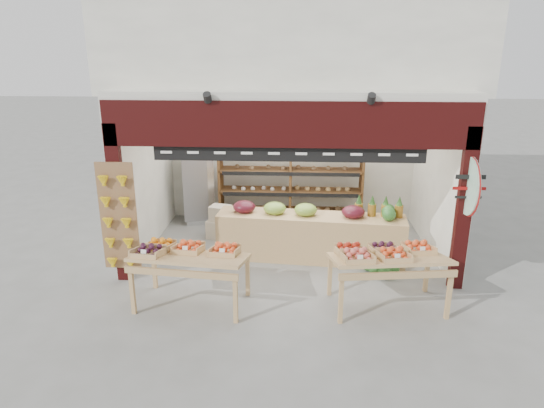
% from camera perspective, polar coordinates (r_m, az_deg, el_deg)
% --- Properties ---
extents(ground, '(60.00, 60.00, 0.00)m').
position_cam_1_polar(ground, '(9.17, 1.94, -6.21)').
color(ground, slate).
rests_on(ground, ground).
extents(shop_structure, '(6.36, 5.12, 5.40)m').
position_cam_1_polar(shop_structure, '(9.98, 2.42, 18.91)').
color(shop_structure, white).
rests_on(shop_structure, ground).
extents(banana_board, '(0.60, 0.15, 1.80)m').
position_cam_1_polar(banana_board, '(8.19, -17.66, -1.72)').
color(banana_board, brown).
rests_on(banana_board, ground).
extents(gift_sign, '(0.04, 0.93, 0.92)m').
position_cam_1_polar(gift_sign, '(7.93, 22.16, 1.96)').
color(gift_sign, silver).
rests_on(gift_sign, ground).
extents(back_shelving, '(3.07, 0.50, 1.89)m').
position_cam_1_polar(back_shelving, '(10.37, 2.20, 3.53)').
color(back_shelving, brown).
rests_on(back_shelving, ground).
extents(refrigerator, '(0.78, 0.78, 1.62)m').
position_cam_1_polar(refrigerator, '(10.89, -8.64, 2.09)').
color(refrigerator, silver).
rests_on(refrigerator, ground).
extents(cardboard_stack, '(1.08, 0.78, 0.69)m').
position_cam_1_polar(cardboard_stack, '(9.96, -4.91, -2.70)').
color(cardboard_stack, silver).
rests_on(cardboard_stack, ground).
extents(mid_counter, '(3.45, 0.98, 1.07)m').
position_cam_1_polar(mid_counter, '(8.95, 4.46, -3.65)').
color(mid_counter, tan).
rests_on(mid_counter, ground).
extents(display_table_left, '(1.75, 1.10, 1.05)m').
position_cam_1_polar(display_table_left, '(7.42, -10.25, -5.76)').
color(display_table_left, tan).
rests_on(display_table_left, ground).
extents(display_table_right, '(1.79, 1.15, 1.07)m').
position_cam_1_polar(display_table_right, '(7.37, 13.02, -5.91)').
color(display_table_right, tan).
rests_on(display_table_right, ground).
extents(watermelon_pile, '(0.63, 0.65, 0.50)m').
position_cam_1_polar(watermelon_pile, '(8.73, 12.61, -6.60)').
color(watermelon_pile, '#184A1A').
rests_on(watermelon_pile, ground).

